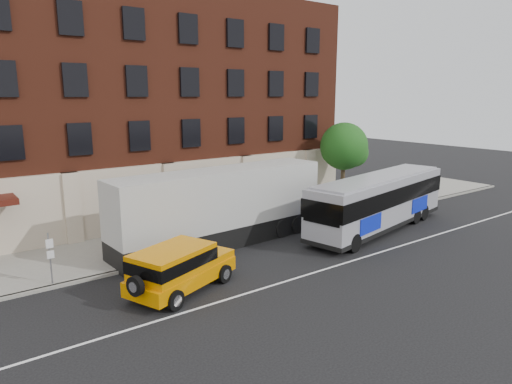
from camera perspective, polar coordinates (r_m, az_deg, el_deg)
ground at (r=20.95m, az=4.14°, el=-11.58°), size 120.00×120.00×0.00m
sidewalk at (r=27.93m, az=-8.00°, el=-5.42°), size 60.00×6.00×0.15m
kerb at (r=25.46m, az=-4.73°, el=-7.07°), size 60.00×0.25×0.15m
lane_line at (r=21.30m, az=3.25°, el=-11.14°), size 60.00×0.12×0.01m
building at (r=33.88m, az=-14.92°, el=10.24°), size 30.00×12.10×15.00m
sign_pole at (r=22.17m, az=-24.18°, el=-7.27°), size 0.30×0.20×2.50m
street_tree at (r=35.70m, az=10.92°, el=5.37°), size 3.60×3.60×6.20m
city_bus at (r=29.78m, az=15.01°, el=-0.98°), size 12.89×5.00×3.45m
yellow_suv at (r=20.17m, az=-9.64°, el=-9.07°), size 5.48×3.77×2.05m
shipping_container at (r=25.97m, az=-4.35°, el=-1.97°), size 13.02×3.35×4.30m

